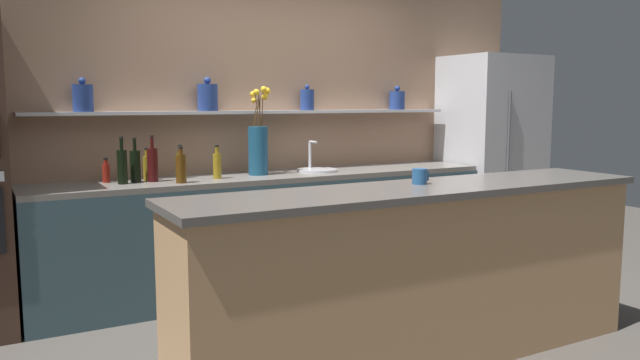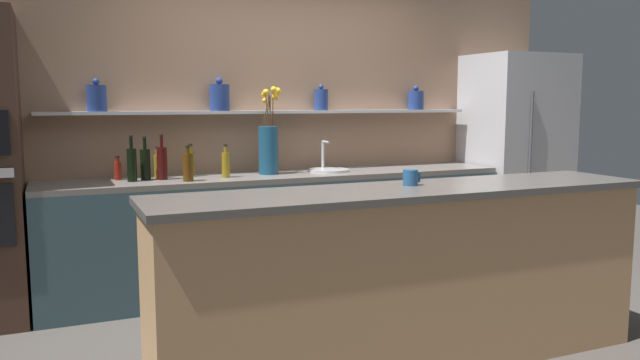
{
  "view_description": "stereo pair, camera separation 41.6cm",
  "coord_description": "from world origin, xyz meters",
  "px_view_note": "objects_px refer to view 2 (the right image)",
  "views": [
    {
      "loc": [
        -2.18,
        -3.23,
        1.49
      ],
      "look_at": [
        -0.17,
        0.38,
        0.97
      ],
      "focal_mm": 35.0,
      "sensor_mm": 36.0,
      "label": 1
    },
    {
      "loc": [
        -1.81,
        -3.41,
        1.49
      ],
      "look_at": [
        -0.17,
        0.38,
        0.97
      ],
      "focal_mm": 35.0,
      "sensor_mm": 36.0,
      "label": 2
    }
  ],
  "objects_px": {
    "bottle_oil_3": "(158,165)",
    "bottle_sauce_0": "(118,170)",
    "bottle_spirit_4": "(188,167)",
    "bottle_wine_1": "(162,162)",
    "sink_fixture": "(329,169)",
    "flower_vase": "(269,146)",
    "bottle_oil_5": "(226,164)",
    "bottle_oil_7": "(191,163)",
    "bottle_wine_2": "(145,164)",
    "bottle_wine_6": "(132,164)",
    "coffee_mug": "(411,178)",
    "refrigerator": "(515,159)"
  },
  "relations": [
    {
      "from": "bottle_sauce_0",
      "to": "bottle_oil_3",
      "type": "height_order",
      "value": "bottle_oil_3"
    },
    {
      "from": "sink_fixture",
      "to": "bottle_oil_7",
      "type": "bearing_deg",
      "value": 174.8
    },
    {
      "from": "sink_fixture",
      "to": "bottle_oil_3",
      "type": "bearing_deg",
      "value": 175.89
    },
    {
      "from": "bottle_spirit_4",
      "to": "bottle_wine_1",
      "type": "bearing_deg",
      "value": 132.01
    },
    {
      "from": "bottle_spirit_4",
      "to": "bottle_oil_7",
      "type": "xyz_separation_m",
      "value": [
        0.08,
        0.28,
        -0.0
      ]
    },
    {
      "from": "sink_fixture",
      "to": "bottle_oil_3",
      "type": "relative_size",
      "value": 1.4
    },
    {
      "from": "refrigerator",
      "to": "bottle_wine_6",
      "type": "relative_size",
      "value": 5.78
    },
    {
      "from": "bottle_wine_1",
      "to": "bottle_wine_2",
      "type": "bearing_deg",
      "value": 164.97
    },
    {
      "from": "flower_vase",
      "to": "bottle_oil_7",
      "type": "xyz_separation_m",
      "value": [
        -0.6,
        0.08,
        -0.12
      ]
    },
    {
      "from": "flower_vase",
      "to": "bottle_oil_3",
      "type": "xyz_separation_m",
      "value": [
        -0.85,
        0.08,
        -0.13
      ]
    },
    {
      "from": "bottle_oil_7",
      "to": "bottle_wine_6",
      "type": "bearing_deg",
      "value": -163.39
    },
    {
      "from": "flower_vase",
      "to": "bottle_wine_1",
      "type": "bearing_deg",
      "value": -178.56
    },
    {
      "from": "bottle_wine_1",
      "to": "coffee_mug",
      "type": "relative_size",
      "value": 3.14
    },
    {
      "from": "bottle_wine_2",
      "to": "bottle_oil_5",
      "type": "height_order",
      "value": "bottle_wine_2"
    },
    {
      "from": "bottle_sauce_0",
      "to": "coffee_mug",
      "type": "xyz_separation_m",
      "value": [
        1.42,
        -1.75,
        0.07
      ]
    },
    {
      "from": "bottle_oil_5",
      "to": "bottle_oil_7",
      "type": "xyz_separation_m",
      "value": [
        -0.23,
        0.16,
        0.0
      ]
    },
    {
      "from": "coffee_mug",
      "to": "bottle_wine_6",
      "type": "bearing_deg",
      "value": 129.64
    },
    {
      "from": "refrigerator",
      "to": "bottle_wine_6",
      "type": "height_order",
      "value": "refrigerator"
    },
    {
      "from": "bottle_oil_3",
      "to": "bottle_spirit_4",
      "type": "bearing_deg",
      "value": -58.05
    },
    {
      "from": "sink_fixture",
      "to": "flower_vase",
      "type": "bearing_deg",
      "value": 178.16
    },
    {
      "from": "sink_fixture",
      "to": "bottle_oil_7",
      "type": "distance_m",
      "value": 1.12
    },
    {
      "from": "flower_vase",
      "to": "sink_fixture",
      "type": "height_order",
      "value": "flower_vase"
    },
    {
      "from": "bottle_wine_1",
      "to": "bottle_wine_6",
      "type": "bearing_deg",
      "value": -172.42
    },
    {
      "from": "bottle_wine_1",
      "to": "bottle_oil_5",
      "type": "distance_m",
      "value": 0.47
    },
    {
      "from": "refrigerator",
      "to": "bottle_sauce_0",
      "type": "relative_size",
      "value": 10.79
    },
    {
      "from": "bottle_wine_2",
      "to": "coffee_mug",
      "type": "height_order",
      "value": "bottle_wine_2"
    },
    {
      "from": "bottle_oil_5",
      "to": "bottle_oil_7",
      "type": "relative_size",
      "value": 1.0
    },
    {
      "from": "bottle_wine_2",
      "to": "bottle_oil_3",
      "type": "bearing_deg",
      "value": 35.57
    },
    {
      "from": "bottle_sauce_0",
      "to": "bottle_spirit_4",
      "type": "relative_size",
      "value": 0.69
    },
    {
      "from": "bottle_wine_2",
      "to": "bottle_spirit_4",
      "type": "xyz_separation_m",
      "value": [
        0.27,
        -0.2,
        -0.01
      ]
    },
    {
      "from": "sink_fixture",
      "to": "bottle_oil_5",
      "type": "bearing_deg",
      "value": -175.93
    },
    {
      "from": "bottle_oil_5",
      "to": "bottle_oil_7",
      "type": "distance_m",
      "value": 0.28
    },
    {
      "from": "bottle_oil_5",
      "to": "bottle_sauce_0",
      "type": "bearing_deg",
      "value": 167.74
    },
    {
      "from": "sink_fixture",
      "to": "bottle_wine_2",
      "type": "relative_size",
      "value": 1.04
    },
    {
      "from": "sink_fixture",
      "to": "bottle_wine_6",
      "type": "xyz_separation_m",
      "value": [
        -1.57,
        -0.03,
        0.11
      ]
    },
    {
      "from": "flower_vase",
      "to": "bottle_wine_2",
      "type": "distance_m",
      "value": 0.96
    },
    {
      "from": "bottle_oil_3",
      "to": "bottle_oil_7",
      "type": "relative_size",
      "value": 0.95
    },
    {
      "from": "sink_fixture",
      "to": "bottle_sauce_0",
      "type": "relative_size",
      "value": 1.87
    },
    {
      "from": "bottle_spirit_4",
      "to": "coffee_mug",
      "type": "relative_size",
      "value": 2.44
    },
    {
      "from": "flower_vase",
      "to": "bottle_wine_6",
      "type": "distance_m",
      "value": 1.06
    },
    {
      "from": "bottle_sauce_0",
      "to": "bottle_spirit_4",
      "type": "distance_m",
      "value": 0.54
    },
    {
      "from": "sink_fixture",
      "to": "bottle_wine_2",
      "type": "height_order",
      "value": "bottle_wine_2"
    },
    {
      "from": "bottle_sauce_0",
      "to": "coffee_mug",
      "type": "distance_m",
      "value": 2.26
    },
    {
      "from": "bottle_oil_3",
      "to": "bottle_sauce_0",
      "type": "bearing_deg",
      "value": 178.78
    },
    {
      "from": "refrigerator",
      "to": "bottle_wine_2",
      "type": "relative_size",
      "value": 6.01
    },
    {
      "from": "bottle_sauce_0",
      "to": "bottle_oil_7",
      "type": "relative_size",
      "value": 0.71
    },
    {
      "from": "bottle_oil_7",
      "to": "coffee_mug",
      "type": "distance_m",
      "value": 1.96
    },
    {
      "from": "flower_vase",
      "to": "sink_fixture",
      "type": "xyz_separation_m",
      "value": [
        0.51,
        -0.02,
        -0.2
      ]
    },
    {
      "from": "refrigerator",
      "to": "coffee_mug",
      "type": "xyz_separation_m",
      "value": [
        -2.13,
        -1.6,
        0.11
      ]
    },
    {
      "from": "bottle_oil_3",
      "to": "bottle_oil_5",
      "type": "xyz_separation_m",
      "value": [
        0.48,
        -0.16,
        0.0
      ]
    }
  ]
}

